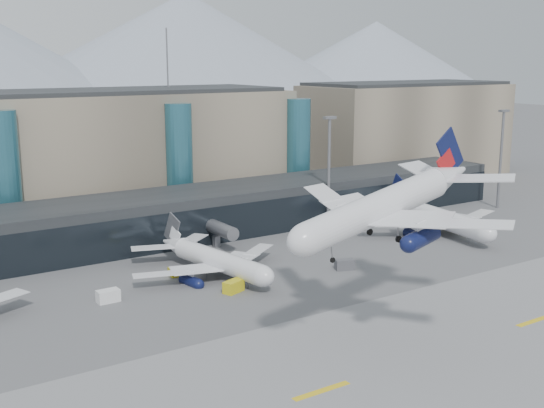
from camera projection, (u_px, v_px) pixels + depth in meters
The scene contains 18 objects.
ground at pixel (366, 317), 102.92m from camera, with size 900.00×900.00×0.00m, color #515154.
runway_strip at pixel (441, 352), 90.66m from camera, with size 400.00×40.00×0.04m, color slate.
runway_markings at pixel (441, 351), 90.65m from camera, with size 128.00×1.00×0.02m.
concourse at pixel (192, 214), 149.05m from camera, with size 170.00×27.00×10.00m.
terminal_main at pixel (34, 158), 159.82m from camera, with size 130.00×30.00×31.00m.
terminal_east at pixel (406, 130), 224.31m from camera, with size 70.00×30.00×31.00m.
teal_towers at pixel (98, 169), 152.43m from camera, with size 116.40×19.40×46.00m.
lightmast_mid at pixel (329, 166), 155.27m from camera, with size 3.00×1.20×25.60m.
lightmast_right at pixel (501, 153), 175.60m from camera, with size 3.00×1.20×25.60m.
hero_jet at pixel (394, 194), 90.83m from camera, with size 36.27×36.33×11.79m.
jet_parked_mid at pixel (208, 252), 123.28m from camera, with size 32.46×32.69×10.58m.
jet_parked_right at pixel (431, 210), 154.09m from camera, with size 38.25×38.35×12.44m.
veh_a at pixel (108, 296), 109.16m from camera, with size 3.54×1.99×1.99m, color silver.
veh_b at pixel (174, 272), 122.33m from camera, with size 2.48×1.53×1.43m, color gold.
veh_c at pixel (345, 265), 125.95m from camera, with size 3.49×1.84×1.94m, color #49494E.
veh_d at pixel (396, 220), 161.35m from camera, with size 2.63×1.41×1.50m, color silver.
veh_e at pixel (474, 229), 152.53m from camera, with size 3.20×1.81×1.81m, color gold.
veh_h at pixel (234, 286), 113.70m from camera, with size 3.62×1.91×2.00m, color gold.
Camera 1 is at (-65.29, -73.29, 38.16)m, focal length 45.00 mm.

